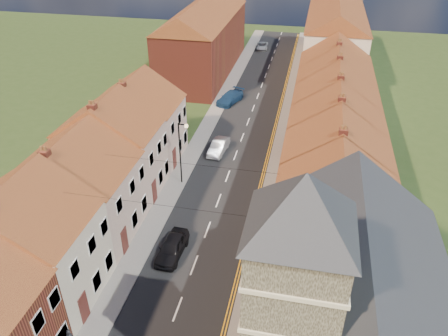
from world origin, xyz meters
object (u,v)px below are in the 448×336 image
at_px(lamppost, 181,150).
at_px(car_near, 172,247).
at_px(car_far, 230,98).
at_px(car_distant, 262,46).
at_px(church, 341,302).
at_px(car_mid, 219,147).
at_px(pedestrian_right, 266,265).

height_order(lamppost, car_near, lamppost).
distance_m(lamppost, car_far, 19.32).
bearing_deg(car_distant, lamppost, -96.06).
bearing_deg(church, car_distant, 101.06).
bearing_deg(church, car_far, 109.34).
height_order(lamppost, car_mid, lamppost).
xyz_separation_m(car_far, pedestrian_right, (8.30, -29.07, 0.33)).
distance_m(lamppost, car_near, 9.86).
bearing_deg(car_distant, car_mid, -93.30).
relative_size(car_near, car_distant, 1.01).
relative_size(church, car_mid, 3.90).
relative_size(lamppost, car_distant, 1.51).
relative_size(church, lamppost, 2.53).
relative_size(car_mid, car_distant, 0.98).
distance_m(car_mid, pedestrian_right, 17.67).
bearing_deg(church, lamppost, 128.30).
xyz_separation_m(car_mid, car_far, (-1.38, 12.81, 0.04)).
bearing_deg(car_far, lamppost, -72.74).
height_order(church, car_mid, church).
xyz_separation_m(car_near, car_mid, (0.03, 15.52, -0.05)).
distance_m(car_far, car_distant, 23.90).
height_order(car_far, car_distant, car_far).
height_order(lamppost, pedestrian_right, lamppost).
bearing_deg(lamppost, church, -51.70).
relative_size(lamppost, car_far, 1.28).
bearing_deg(lamppost, car_mid, 72.44).
bearing_deg(car_mid, lamppost, -102.20).
bearing_deg(car_mid, car_near, -84.75).
xyz_separation_m(car_near, car_far, (-1.35, 28.34, -0.01)).
bearing_deg(car_mid, pedestrian_right, -61.57).
bearing_deg(pedestrian_right, church, 113.02).
bearing_deg(lamppost, car_distant, 87.99).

